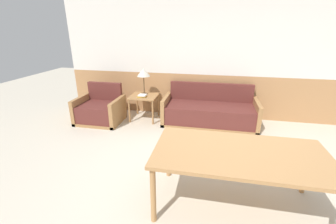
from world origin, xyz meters
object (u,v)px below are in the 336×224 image
(couch, at_px, (209,112))
(dining_table, at_px, (240,157))
(table_lamp, at_px, (144,73))
(armchair, at_px, (100,111))
(side_table, at_px, (144,99))

(couch, distance_m, dining_table, 2.45)
(table_lamp, bearing_deg, armchair, -154.03)
(table_lamp, relative_size, dining_table, 0.31)
(side_table, relative_size, table_lamp, 1.01)
(couch, relative_size, table_lamp, 3.38)
(side_table, bearing_deg, armchair, -160.11)
(couch, relative_size, dining_table, 1.06)
(couch, bearing_deg, armchair, -171.67)
(couch, xyz_separation_m, armchair, (-2.38, -0.35, -0.01))
(side_table, xyz_separation_m, dining_table, (1.83, -2.38, 0.18))
(couch, xyz_separation_m, dining_table, (0.37, -2.39, 0.40))
(side_table, bearing_deg, dining_table, -52.39)
(table_lamp, distance_m, dining_table, 3.12)
(couch, height_order, dining_table, couch)
(side_table, xyz_separation_m, table_lamp, (-0.02, 0.10, 0.56))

